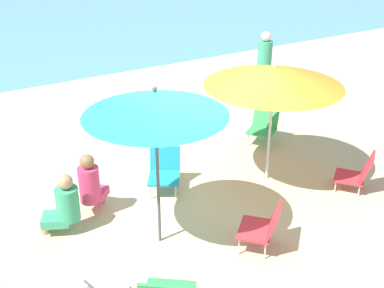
# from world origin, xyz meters

# --- Properties ---
(ground_plane) EXTENTS (40.00, 40.00, 0.00)m
(ground_plane) POSITION_xyz_m (0.00, 0.00, 0.00)
(ground_plane) COLOR #CCB789
(sea_water) EXTENTS (40.00, 16.00, 0.01)m
(sea_water) POSITION_xyz_m (0.00, 14.46, 0.00)
(sea_water) COLOR #5693A3
(sea_water) RESTS_ON ground_plane
(umbrella_orange) EXTENTS (2.08, 2.08, 1.93)m
(umbrella_orange) POSITION_xyz_m (1.10, 0.03, 1.73)
(umbrella_orange) COLOR silver
(umbrella_orange) RESTS_ON ground_plane
(umbrella_teal) EXTENTS (1.74, 1.74, 2.15)m
(umbrella_teal) POSITION_xyz_m (-1.15, -0.55, 1.94)
(umbrella_teal) COLOR #4C4C51
(umbrella_teal) RESTS_ON ground_plane
(beach_chair_b) EXTENTS (0.71, 0.70, 0.66)m
(beach_chair_b) POSITION_xyz_m (1.91, 1.16, 0.35)
(beach_chair_b) COLOR #33934C
(beach_chair_b) RESTS_ON ground_plane
(beach_chair_c) EXTENTS (0.66, 0.61, 0.57)m
(beach_chair_c) POSITION_xyz_m (-2.33, -1.24, 0.28)
(beach_chair_c) COLOR white
(beach_chair_c) RESTS_ON ground_plane
(beach_chair_d) EXTENTS (0.73, 0.73, 0.62)m
(beach_chair_d) POSITION_xyz_m (-0.09, -1.37, 0.34)
(beach_chair_d) COLOR red
(beach_chair_d) RESTS_ON ground_plane
(beach_chair_e) EXTENTS (0.72, 0.76, 0.63)m
(beach_chair_e) POSITION_xyz_m (-0.46, 0.60, 0.33)
(beach_chair_e) COLOR teal
(beach_chair_e) RESTS_ON ground_plane
(beach_chair_f) EXTENTS (0.68, 0.70, 0.62)m
(beach_chair_f) POSITION_xyz_m (2.06, -0.97, 0.30)
(beach_chair_f) COLOR red
(beach_chair_f) RESTS_ON ground_plane
(person_a) EXTENTS (0.55, 0.44, 0.88)m
(person_a) POSITION_xyz_m (-2.13, 0.28, 0.42)
(person_a) COLOR #389970
(person_a) RESTS_ON ground_plane
(person_b) EXTENTS (0.50, 0.51, 0.96)m
(person_b) POSITION_xyz_m (-1.67, 0.52, 0.48)
(person_b) COLOR #DB3866
(person_b) RESTS_ON ground_plane
(person_c) EXTENTS (0.29, 0.29, 1.75)m
(person_c) POSITION_xyz_m (2.75, 2.27, 0.89)
(person_c) COLOR #389970
(person_c) RESTS_ON ground_plane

